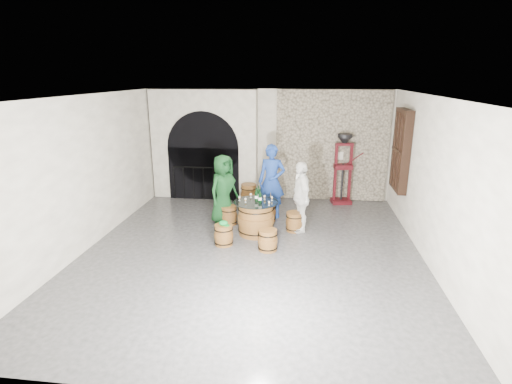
# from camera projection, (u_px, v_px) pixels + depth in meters

# --- Properties ---
(ground) EXTENTS (8.00, 8.00, 0.00)m
(ground) POSITION_uv_depth(u_px,v_px,m) (252.00, 251.00, 8.43)
(ground) COLOR #2E2E31
(ground) RESTS_ON ground
(wall_back) EXTENTS (8.00, 0.00, 8.00)m
(wall_back) POSITION_uv_depth(u_px,v_px,m) (270.00, 145.00, 11.78)
(wall_back) COLOR silver
(wall_back) RESTS_ON ground
(wall_front) EXTENTS (8.00, 0.00, 8.00)m
(wall_front) POSITION_uv_depth(u_px,v_px,m) (200.00, 273.00, 4.17)
(wall_front) COLOR silver
(wall_front) RESTS_ON ground
(wall_left) EXTENTS (0.00, 8.00, 8.00)m
(wall_left) POSITION_uv_depth(u_px,v_px,m) (87.00, 173.00, 8.39)
(wall_left) COLOR silver
(wall_left) RESTS_ON ground
(wall_right) EXTENTS (0.00, 8.00, 8.00)m
(wall_right) POSITION_uv_depth(u_px,v_px,m) (434.00, 184.00, 7.56)
(wall_right) COLOR silver
(wall_right) RESTS_ON ground
(ceiling) EXTENTS (8.00, 8.00, 0.00)m
(ceiling) POSITION_uv_depth(u_px,v_px,m) (251.00, 96.00, 7.52)
(ceiling) COLOR beige
(ceiling) RESTS_ON wall_back
(stone_facing_panel) EXTENTS (3.20, 0.12, 3.18)m
(stone_facing_panel) POSITION_uv_depth(u_px,v_px,m) (332.00, 146.00, 11.51)
(stone_facing_panel) COLOR #AEA28B
(stone_facing_panel) RESTS_ON ground
(arched_opening) EXTENTS (3.10, 0.60, 3.19)m
(arched_opening) POSITION_uv_depth(u_px,v_px,m) (205.00, 145.00, 11.76)
(arched_opening) COLOR silver
(arched_opening) RESTS_ON ground
(shuttered_window) EXTENTS (0.23, 1.10, 2.00)m
(shuttered_window) POSITION_uv_depth(u_px,v_px,m) (401.00, 150.00, 9.80)
(shuttered_window) COLOR black
(shuttered_window) RESTS_ON wall_right
(barrel_table) EXTENTS (1.03, 1.03, 0.79)m
(barrel_table) POSITION_uv_depth(u_px,v_px,m) (256.00, 218.00, 9.25)
(barrel_table) COLOR brown
(barrel_table) RESTS_ON ground
(barrel_stool_left) EXTENTS (0.42, 0.42, 0.46)m
(barrel_stool_left) POSITION_uv_depth(u_px,v_px,m) (229.00, 215.00, 9.92)
(barrel_stool_left) COLOR brown
(barrel_stool_left) RESTS_ON ground
(barrel_stool_far) EXTENTS (0.42, 0.42, 0.46)m
(barrel_stool_far) POSITION_uv_depth(u_px,v_px,m) (268.00, 212.00, 10.15)
(barrel_stool_far) COLOR brown
(barrel_stool_far) RESTS_ON ground
(barrel_stool_right) EXTENTS (0.42, 0.42, 0.46)m
(barrel_stool_right) POSITION_uv_depth(u_px,v_px,m) (295.00, 222.00, 9.48)
(barrel_stool_right) COLOR brown
(barrel_stool_right) RESTS_ON ground
(barrel_stool_near_right) EXTENTS (0.42, 0.42, 0.46)m
(barrel_stool_near_right) POSITION_uv_depth(u_px,v_px,m) (268.00, 240.00, 8.43)
(barrel_stool_near_right) COLOR brown
(barrel_stool_near_right) RESTS_ON ground
(barrel_stool_near_left) EXTENTS (0.42, 0.42, 0.46)m
(barrel_stool_near_left) POSITION_uv_depth(u_px,v_px,m) (224.00, 235.00, 8.70)
(barrel_stool_near_left) COLOR brown
(barrel_stool_near_left) RESTS_ON ground
(green_cap) EXTENTS (0.24, 0.19, 0.10)m
(green_cap) POSITION_uv_depth(u_px,v_px,m) (224.00, 223.00, 8.62)
(green_cap) COLOR #0B802D
(green_cap) RESTS_ON barrel_stool_near_left
(person_green) EXTENTS (0.93, 1.01, 1.73)m
(person_green) POSITION_uv_depth(u_px,v_px,m) (223.00, 189.00, 9.86)
(person_green) COLOR #103A18
(person_green) RESTS_ON ground
(person_blue) EXTENTS (0.74, 0.52, 1.91)m
(person_blue) POSITION_uv_depth(u_px,v_px,m) (272.00, 181.00, 10.24)
(person_blue) COLOR navy
(person_blue) RESTS_ON ground
(person_white) EXTENTS (0.68, 1.06, 1.68)m
(person_white) POSITION_uv_depth(u_px,v_px,m) (301.00, 197.00, 9.33)
(person_white) COLOR white
(person_white) RESTS_ON ground
(wine_bottle_left) EXTENTS (0.08, 0.08, 0.32)m
(wine_bottle_left) POSITION_uv_depth(u_px,v_px,m) (256.00, 196.00, 9.14)
(wine_bottle_left) COLOR black
(wine_bottle_left) RESTS_ON barrel_table
(wine_bottle_center) EXTENTS (0.08, 0.08, 0.32)m
(wine_bottle_center) POSITION_uv_depth(u_px,v_px,m) (260.00, 197.00, 9.01)
(wine_bottle_center) COLOR black
(wine_bottle_center) RESTS_ON barrel_table
(wine_bottle_right) EXTENTS (0.08, 0.08, 0.32)m
(wine_bottle_right) POSITION_uv_depth(u_px,v_px,m) (259.00, 194.00, 9.29)
(wine_bottle_right) COLOR black
(wine_bottle_right) RESTS_ON barrel_table
(tasting_glass_a) EXTENTS (0.05, 0.05, 0.10)m
(tasting_glass_a) POSITION_uv_depth(u_px,v_px,m) (245.00, 200.00, 9.08)
(tasting_glass_a) COLOR #A46F1F
(tasting_glass_a) RESTS_ON barrel_table
(tasting_glass_b) EXTENTS (0.05, 0.05, 0.10)m
(tasting_glass_b) POSITION_uv_depth(u_px,v_px,m) (272.00, 198.00, 9.21)
(tasting_glass_b) COLOR #A46F1F
(tasting_glass_b) RESTS_ON barrel_table
(tasting_glass_c) EXTENTS (0.05, 0.05, 0.10)m
(tasting_glass_c) POSITION_uv_depth(u_px,v_px,m) (251.00, 195.00, 9.44)
(tasting_glass_c) COLOR #A46F1F
(tasting_glass_c) RESTS_ON barrel_table
(tasting_glass_d) EXTENTS (0.05, 0.05, 0.10)m
(tasting_glass_d) POSITION_uv_depth(u_px,v_px,m) (265.00, 197.00, 9.30)
(tasting_glass_d) COLOR #A46F1F
(tasting_glass_d) RESTS_ON barrel_table
(tasting_glass_e) EXTENTS (0.05, 0.05, 0.10)m
(tasting_glass_e) POSITION_uv_depth(u_px,v_px,m) (269.00, 203.00, 8.87)
(tasting_glass_e) COLOR #A46F1F
(tasting_glass_e) RESTS_ON barrel_table
(tasting_glass_f) EXTENTS (0.05, 0.05, 0.10)m
(tasting_glass_f) POSITION_uv_depth(u_px,v_px,m) (239.00, 198.00, 9.21)
(tasting_glass_f) COLOR #A46F1F
(tasting_glass_f) RESTS_ON barrel_table
(side_barrel) EXTENTS (0.46, 0.46, 0.61)m
(side_barrel) POSITION_uv_depth(u_px,v_px,m) (249.00, 195.00, 11.34)
(side_barrel) COLOR brown
(side_barrel) RESTS_ON ground
(corking_press) EXTENTS (0.85, 0.53, 2.01)m
(corking_press) POSITION_uv_depth(u_px,v_px,m) (343.00, 164.00, 11.28)
(corking_press) COLOR #4A0C16
(corking_press) RESTS_ON ground
(control_box) EXTENTS (0.18, 0.10, 0.22)m
(control_box) POSITION_uv_depth(u_px,v_px,m) (340.00, 155.00, 11.48)
(control_box) COLOR silver
(control_box) RESTS_ON wall_back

